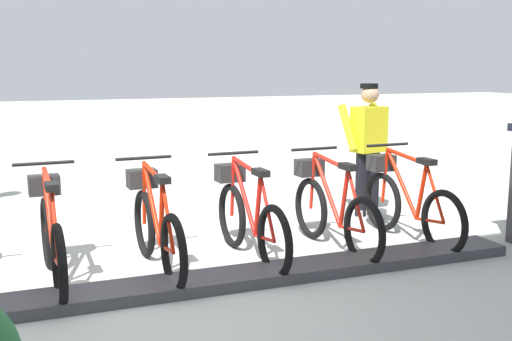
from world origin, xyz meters
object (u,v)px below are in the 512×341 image
object	(u,v)px
bike_docked_0	(407,202)
bike_docked_4	(51,235)
bike_docked_2	(248,216)
bike_docked_3	(155,225)
bike_docked_1	(332,209)
worker_near_rack	(368,145)

from	to	relation	value
bike_docked_0	bike_docked_4	world-z (taller)	same
bike_docked_2	bike_docked_3	size ratio (longest dim) A/B	1.00
bike_docked_1	bike_docked_4	xyz separation A→B (m)	(0.00, 2.74, 0.00)
bike_docked_0	bike_docked_3	distance (m)	2.74
bike_docked_0	worker_near_rack	world-z (taller)	worker_near_rack
bike_docked_0	worker_near_rack	bearing A→B (deg)	-8.77
bike_docked_3	worker_near_rack	xyz separation A→B (m)	(1.11, -2.91, 0.48)
bike_docked_0	bike_docked_3	xyz separation A→B (m)	(0.00, 2.74, 0.00)
bike_docked_1	bike_docked_3	distance (m)	1.83
bike_docked_0	bike_docked_3	world-z (taller)	same
bike_docked_0	bike_docked_4	distance (m)	3.66
bike_docked_2	bike_docked_3	world-z (taller)	same
bike_docked_2	worker_near_rack	distance (m)	2.34
bike_docked_0	bike_docked_4	xyz separation A→B (m)	(0.00, 3.66, 0.00)
bike_docked_1	bike_docked_0	bearing A→B (deg)	-90.00
worker_near_rack	bike_docked_4	bearing A→B (deg)	106.17
bike_docked_4	bike_docked_3	bearing A→B (deg)	-90.00
bike_docked_2	worker_near_rack	world-z (taller)	worker_near_rack
bike_docked_1	bike_docked_2	world-z (taller)	same
bike_docked_1	bike_docked_4	world-z (taller)	same
bike_docked_3	bike_docked_1	bearing A→B (deg)	-90.00
bike_docked_1	bike_docked_2	xyz separation A→B (m)	(0.00, 0.91, 0.00)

